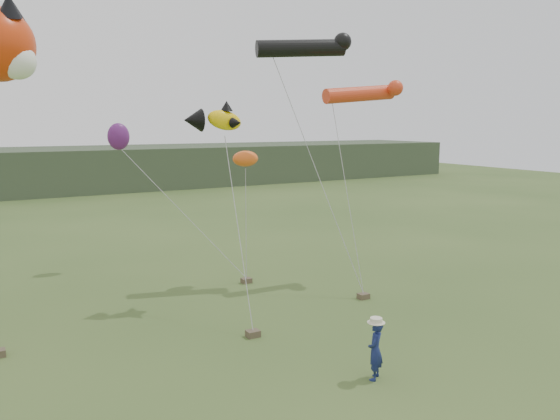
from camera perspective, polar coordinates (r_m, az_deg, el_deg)
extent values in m
plane|color=#385123|center=(14.64, 1.85, -16.93)|extent=(120.00, 120.00, 0.00)
cube|color=#2D3D28|center=(56.80, -22.66, 3.93)|extent=(90.00, 12.00, 4.00)
imported|color=navy|center=(14.36, 9.93, -14.24)|extent=(0.66, 0.64, 1.53)
cube|color=brown|center=(16.98, -2.84, -12.77)|extent=(0.39, 0.32, 0.20)
cube|color=brown|center=(20.60, 8.71, -8.88)|extent=(0.39, 0.32, 0.20)
cube|color=brown|center=(22.34, -3.53, -7.36)|extent=(0.39, 0.32, 0.20)
cone|color=black|center=(17.21, -26.47, 18.61)|extent=(0.64, 0.78, 0.77)
cone|color=black|center=(18.35, -25.96, 17.99)|extent=(0.64, 0.74, 0.73)
sphere|color=white|center=(17.25, -25.79, 13.86)|extent=(1.02, 1.02, 1.02)
ellipsoid|color=yellow|center=(19.28, -5.83, 9.31)|extent=(1.38, 0.60, 0.91)
cone|color=black|center=(19.12, -9.12, 9.25)|extent=(0.66, 0.83, 0.80)
cone|color=black|center=(19.32, -5.61, 10.77)|extent=(0.44, 0.44, 0.36)
cone|color=black|center=(18.98, -4.53, 9.07)|extent=(0.47, 0.50, 0.36)
cone|color=black|center=(19.79, -5.64, 9.05)|extent=(0.47, 0.50, 0.36)
cylinder|color=black|center=(22.37, 2.19, 16.54)|extent=(3.61, 1.65, 0.82)
sphere|color=black|center=(22.83, 6.56, 17.06)|extent=(0.71, 0.71, 0.71)
cylinder|color=red|center=(22.43, 8.29, 11.90)|extent=(3.20, 0.72, 0.83)
sphere|color=red|center=(22.96, 11.96, 12.37)|extent=(0.63, 0.63, 0.63)
ellipsoid|color=orange|center=(21.80, -3.63, 5.38)|extent=(1.08, 0.63, 0.63)
ellipsoid|color=#5C1C66|center=(24.88, -16.52, 7.37)|extent=(0.95, 0.64, 1.17)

